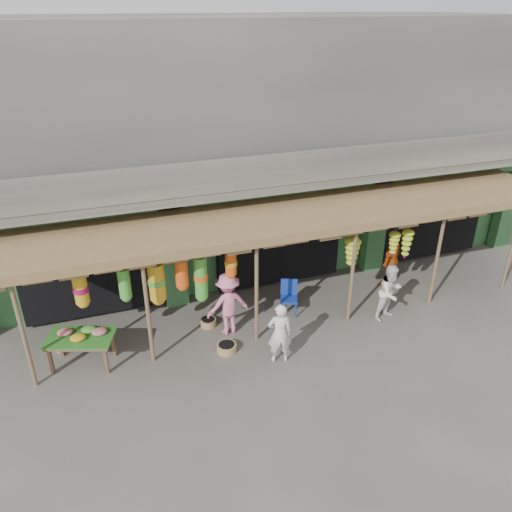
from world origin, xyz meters
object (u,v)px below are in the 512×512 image
object	(u,v)px
person_vendor	(391,259)
person_shopper	(228,304)
flower_table	(81,338)
person_right	(390,292)
blue_chair	(289,295)
person_front	(280,333)

from	to	relation	value
person_vendor	person_shopper	world-z (taller)	person_vendor
flower_table	person_shopper	bearing A→B (deg)	21.01
flower_table	person_right	world-z (taller)	person_right
blue_chair	person_front	size ratio (longest dim) A/B	0.62
flower_table	blue_chair	distance (m)	5.18
person_vendor	person_shopper	bearing A→B (deg)	-25.67
person_front	person_right	xyz separation A→B (m)	(3.29, 0.68, 0.01)
flower_table	person_front	xyz separation A→B (m)	(4.17, -1.35, 0.04)
person_front	person_shopper	distance (m)	1.64
flower_table	person_shopper	xyz separation A→B (m)	(3.40, 0.10, 0.11)
person_vendor	person_front	bearing A→B (deg)	-6.82
person_shopper	person_front	bearing A→B (deg)	113.06
person_vendor	person_shopper	distance (m)	5.07
person_right	person_shopper	distance (m)	4.13
person_vendor	person_shopper	xyz separation A→B (m)	(-5.02, -0.69, -0.02)
flower_table	person_shopper	size ratio (longest dim) A/B	1.02
person_right	person_shopper	xyz separation A→B (m)	(-4.06, 0.77, 0.05)
person_right	person_vendor	bearing A→B (deg)	38.17
flower_table	person_right	size ratio (longest dim) A/B	1.09
person_shopper	person_right	bearing A→B (deg)	164.37
person_front	flower_table	bearing A→B (deg)	-5.69
blue_chair	flower_table	bearing A→B (deg)	-152.99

